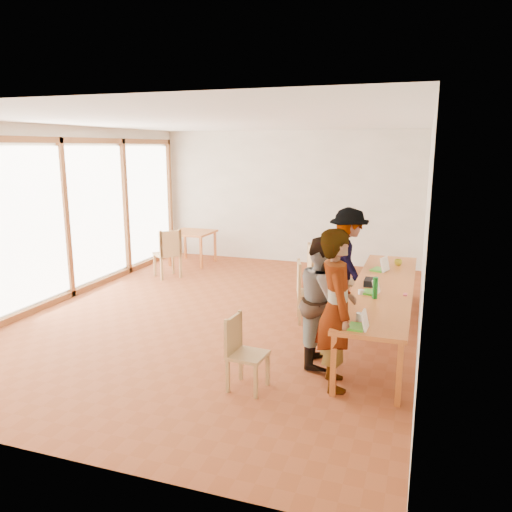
{
  "coord_description": "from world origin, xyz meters",
  "views": [
    {
      "loc": [
        2.97,
        -7.1,
        2.64
      ],
      "look_at": [
        0.71,
        -0.46,
        1.1
      ],
      "focal_mm": 35.0,
      "sensor_mm": 36.0,
      "label": 1
    }
  ],
  "objects": [
    {
      "name": "window_wall",
      "position": [
        -2.96,
        0.0,
        1.5
      ],
      "size": [
        0.1,
        8.0,
        3.0
      ],
      "primitive_type": "cube",
      "color": "white",
      "rests_on": "ground"
    },
    {
      "name": "wall_right",
      "position": [
        3.0,
        0.0,
        1.5
      ],
      "size": [
        0.1,
        8.0,
        3.0
      ],
      "primitive_type": "cube",
      "color": "white",
      "rests_on": "ground"
    },
    {
      "name": "chair_near",
      "position": [
        1.15,
        -2.27,
        0.51
      ],
      "size": [
        0.42,
        0.42,
        0.44
      ],
      "rotation": [
        0.0,
        0.0,
        -0.08
      ],
      "color": "tan",
      "rests_on": "ground"
    },
    {
      "name": "black_pouch",
      "position": [
        2.32,
        -0.24,
        0.8
      ],
      "size": [
        0.16,
        0.26,
        0.09
      ],
      "primitive_type": "cube",
      "color": "black",
      "rests_on": "communal_table"
    },
    {
      "name": "ground",
      "position": [
        0.0,
        0.0,
        0.0
      ],
      "size": [
        8.0,
        8.0,
        0.0
      ],
      "primitive_type": "plane",
      "color": "brown",
      "rests_on": "ground"
    },
    {
      "name": "condiment_cup",
      "position": [
        2.26,
        -0.71,
        0.78
      ],
      "size": [
        0.08,
        0.08,
        0.06
      ],
      "primitive_type": "cylinder",
      "color": "white",
      "rests_on": "communal_table"
    },
    {
      "name": "laptop_far",
      "position": [
        2.4,
        0.66,
        0.81
      ],
      "size": [
        0.3,
        0.32,
        0.22
      ],
      "rotation": [
        0.0,
        0.0,
        -0.31
      ],
      "color": "green",
      "rests_on": "communal_table"
    },
    {
      "name": "chair_far",
      "position": [
        1.28,
        1.13,
        0.61
      ],
      "size": [
        0.61,
        0.61,
        0.53
      ],
      "rotation": [
        0.0,
        0.0,
        0.39
      ],
      "color": "tan",
      "rests_on": "ground"
    },
    {
      "name": "side_table",
      "position": [
        -2.01,
        3.05,
        0.67
      ],
      "size": [
        0.9,
        0.9,
        0.75
      ],
      "rotation": [
        0.0,
        0.0,
        -0.02
      ],
      "color": "#CC6B2D",
      "rests_on": "ground"
    },
    {
      "name": "yellow_mug",
      "position": [
        2.62,
        1.12,
        0.8
      ],
      "size": [
        0.16,
        0.16,
        0.1
      ],
      "primitive_type": "imported",
      "rotation": [
        0.0,
        0.0,
        -0.31
      ],
      "color": "gold",
      "rests_on": "communal_table"
    },
    {
      "name": "ceiling",
      "position": [
        0.0,
        0.0,
        3.02
      ],
      "size": [
        6.0,
        8.0,
        0.04
      ],
      "primitive_type": "cube",
      "color": "white",
      "rests_on": "wall_back"
    },
    {
      "name": "wall_front",
      "position": [
        0.0,
        -4.0,
        1.5
      ],
      "size": [
        6.0,
        0.1,
        3.0
      ],
      "primitive_type": "cube",
      "color": "white",
      "rests_on": "ground"
    },
    {
      "name": "laptop_mid",
      "position": [
        2.39,
        -0.63,
        0.81
      ],
      "size": [
        0.24,
        0.27,
        0.2
      ],
      "rotation": [
        0.0,
        0.0,
        -0.14
      ],
      "color": "green",
      "rests_on": "communal_table"
    },
    {
      "name": "chair_spare",
      "position": [
        -1.9,
        1.72,
        0.62
      ],
      "size": [
        0.66,
        0.66,
        0.54
      ],
      "rotation": [
        0.0,
        0.0,
        2.44
      ],
      "color": "tan",
      "rests_on": "ground"
    },
    {
      "name": "person_far",
      "position": [
        1.86,
        0.79,
        0.85
      ],
      "size": [
        1.01,
        1.26,
        1.7
      ],
      "primitive_type": "imported",
      "rotation": [
        0.0,
        0.0,
        1.97
      ],
      "color": "gray",
      "rests_on": "ground"
    },
    {
      "name": "person_near",
      "position": [
        2.13,
        -1.89,
        0.9
      ],
      "size": [
        0.62,
        0.76,
        1.8
      ],
      "primitive_type": "imported",
      "rotation": [
        0.0,
        0.0,
        1.9
      ],
      "color": "gray",
      "rests_on": "ground"
    },
    {
      "name": "green_bottle",
      "position": [
        2.45,
        -0.84,
        0.89
      ],
      "size": [
        0.07,
        0.07,
        0.28
      ],
      "primitive_type": "cylinder",
      "color": "#116921",
      "rests_on": "communal_table"
    },
    {
      "name": "chair_mid",
      "position": [
        1.33,
        0.08,
        0.58
      ],
      "size": [
        0.55,
        0.55,
        0.5
      ],
      "rotation": [
        0.0,
        0.0,
        0.3
      ],
      "color": "tan",
      "rests_on": "ground"
    },
    {
      "name": "pink_phone",
      "position": [
        2.81,
        -0.57,
        0.76
      ],
      "size": [
        0.05,
        0.1,
        0.01
      ],
      "primitive_type": "cube",
      "color": "#CA4060",
      "rests_on": "communal_table"
    },
    {
      "name": "chair_empty",
      "position": [
        1.79,
        1.13,
        0.52
      ],
      "size": [
        0.52,
        0.52,
        0.45
      ],
      "rotation": [
        0.0,
        0.0,
        -0.42
      ],
      "color": "tan",
      "rests_on": "ground"
    },
    {
      "name": "wall_back",
      "position": [
        0.0,
        4.0,
        1.5
      ],
      "size": [
        6.0,
        0.1,
        3.0
      ],
      "primitive_type": "cube",
      "color": "white",
      "rests_on": "ground"
    },
    {
      "name": "person_mid",
      "position": [
        1.88,
        -1.32,
        0.8
      ],
      "size": [
        0.71,
        0.86,
        1.6
      ],
      "primitive_type": "imported",
      "rotation": [
        0.0,
        0.0,
        1.71
      ],
      "color": "gray",
      "rests_on": "ground"
    },
    {
      "name": "clear_glass",
      "position": [
        2.36,
        -1.75,
        0.8
      ],
      "size": [
        0.07,
        0.07,
        0.09
      ],
      "primitive_type": "cylinder",
      "color": "silver",
      "rests_on": "communal_table"
    },
    {
      "name": "laptop_near",
      "position": [
        2.41,
        -2.0,
        0.8
      ],
      "size": [
        0.21,
        0.24,
        0.2
      ],
      "rotation": [
        0.0,
        0.0,
        -0.04
      ],
      "color": "green",
      "rests_on": "communal_table"
    },
    {
      "name": "communal_table",
      "position": [
        2.5,
        -0.19,
        0.7
      ],
      "size": [
        0.8,
        4.0,
        0.75
      ],
      "color": "#CC6B2D",
      "rests_on": "ground"
    }
  ]
}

